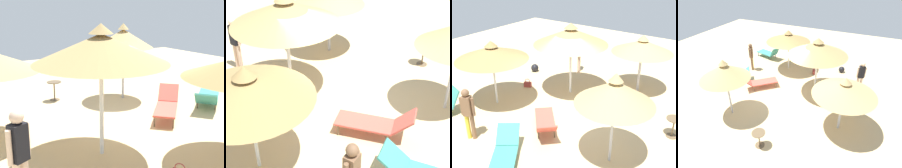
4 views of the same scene
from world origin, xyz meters
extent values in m
cube|color=tan|center=(0.00, 0.00, -0.05)|extent=(24.00, 24.00, 0.10)
cylinder|color=#B2B2B7|center=(-1.46, -2.49, 1.15)|extent=(0.08, 0.08, 2.31)
cone|color=tan|center=(-1.46, -2.49, 2.18)|extent=(2.11, 2.11, 0.64)
cone|color=tan|center=(-1.46, -2.49, 2.60)|extent=(0.38, 0.38, 0.22)
cylinder|color=white|center=(1.44, 0.86, 1.23)|extent=(0.09, 0.09, 2.46)
cone|color=tan|center=(1.44, 0.86, 2.44)|extent=(2.96, 2.96, 0.64)
cone|color=tan|center=(1.44, 0.86, 2.86)|extent=(0.53, 0.53, 0.22)
cylinder|color=#B2B2B7|center=(3.25, -1.41, 1.00)|extent=(0.10, 0.10, 2.00)
cone|color=tan|center=(3.25, -1.41, 1.99)|extent=(2.46, 2.46, 0.51)
cone|color=tan|center=(3.25, -1.41, 2.34)|extent=(0.44, 0.44, 0.22)
cylinder|color=white|center=(-1.00, 2.69, 1.14)|extent=(0.08, 0.08, 2.28)
cone|color=#997A47|center=(-1.00, 2.69, 2.08)|extent=(2.71, 2.71, 0.49)
cone|color=#997A47|center=(-1.00, 2.69, 2.42)|extent=(0.49, 0.49, 0.22)
cube|color=teal|center=(-3.24, 3.66, 0.32)|extent=(1.55, 1.03, 0.05)
cylinder|color=#2D2D33|center=(-3.89, 3.53, 0.15)|extent=(0.04, 0.04, 0.29)
cylinder|color=#2D2D33|center=(-3.74, 4.09, 0.15)|extent=(0.04, 0.04, 0.29)
cylinder|color=#2D2D33|center=(-2.73, 3.23, 0.15)|extent=(0.04, 0.04, 0.29)
cylinder|color=#2D2D33|center=(-2.59, 3.79, 0.15)|extent=(0.04, 0.04, 0.29)
cube|color=teal|center=(-2.40, 3.44, 0.64)|extent=(0.52, 0.76, 0.61)
cube|color=teal|center=(-3.65, -0.42, 0.25)|extent=(1.84, 1.61, 0.05)
cylinder|color=brown|center=(-4.08, -1.09, 0.11)|extent=(0.04, 0.04, 0.22)
cylinder|color=brown|center=(-4.42, -0.64, 0.11)|extent=(0.04, 0.04, 0.22)
cylinder|color=brown|center=(-2.88, -0.20, 0.11)|extent=(0.04, 0.04, 0.22)
cylinder|color=brown|center=(-3.21, 0.26, 0.11)|extent=(0.04, 0.04, 0.22)
cube|color=teal|center=(-2.71, 0.28, 0.48)|extent=(0.87, 0.89, 0.45)
cube|color=#CC4C3F|center=(-1.25, 0.05, 0.34)|extent=(1.47, 1.44, 0.05)
cylinder|color=brown|center=(-0.99, 0.65, 0.16)|extent=(0.04, 0.04, 0.31)
cylinder|color=brown|center=(-0.63, 0.27, 0.16)|extent=(0.04, 0.04, 0.31)
cylinder|color=brown|center=(-1.87, -0.18, 0.16)|extent=(0.04, 0.04, 0.31)
cylinder|color=brown|center=(-1.51, -0.56, 0.16)|extent=(0.04, 0.04, 0.31)
cube|color=#CC4C3F|center=(-1.94, -0.60, 0.59)|extent=(0.79, 0.79, 0.48)
cylinder|color=brown|center=(-3.03, 1.50, 0.43)|extent=(0.13, 0.13, 0.86)
cylinder|color=yellow|center=(-3.11, 1.65, 0.43)|extent=(0.13, 0.13, 0.86)
cube|color=brown|center=(-3.07, 1.57, 1.19)|extent=(0.32, 0.34, 0.65)
sphere|color=brown|center=(-3.07, 1.57, 1.63)|extent=(0.23, 0.23, 0.23)
cylinder|color=brown|center=(-2.99, 1.41, 1.16)|extent=(0.09, 0.09, 0.59)
cylinder|color=brown|center=(-3.16, 1.74, 1.16)|extent=(0.09, 0.09, 0.59)
cylinder|color=beige|center=(3.66, 1.84, 0.43)|extent=(0.13, 0.13, 0.86)
cylinder|color=beige|center=(3.50, 1.77, 0.43)|extent=(0.13, 0.13, 0.86)
cube|color=black|center=(3.58, 1.80, 1.19)|extent=(0.34, 0.31, 0.65)
sphere|color=beige|center=(3.58, 1.80, 1.63)|extent=(0.23, 0.23, 0.23)
cylinder|color=beige|center=(3.75, 1.88, 1.16)|extent=(0.09, 0.09, 0.60)
cylinder|color=beige|center=(3.41, 1.73, 1.16)|extent=(0.09, 0.09, 0.60)
cube|color=maroon|center=(0.77, 2.68, 0.11)|extent=(0.28, 0.35, 0.22)
torus|color=maroon|center=(0.77, 2.68, 0.27)|extent=(0.12, 0.22, 0.23)
cylinder|color=brown|center=(0.74, -3.61, 0.66)|extent=(0.51, 0.51, 0.02)
cylinder|color=brown|center=(0.74, -3.61, 0.33)|extent=(0.05, 0.05, 0.65)
cylinder|color=brown|center=(0.74, -3.61, 0.01)|extent=(0.36, 0.36, 0.02)
sphere|color=black|center=(2.30, 3.60, 0.19)|extent=(0.38, 0.38, 0.38)
camera|label=1|loc=(4.83, 6.56, 3.37)|focal=50.27mm
camera|label=2|loc=(-6.64, 3.90, 5.65)|focal=54.84mm
camera|label=3|loc=(-7.32, -5.09, 5.39)|focal=44.59mm
camera|label=4|loc=(3.95, -7.78, 6.01)|focal=31.39mm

